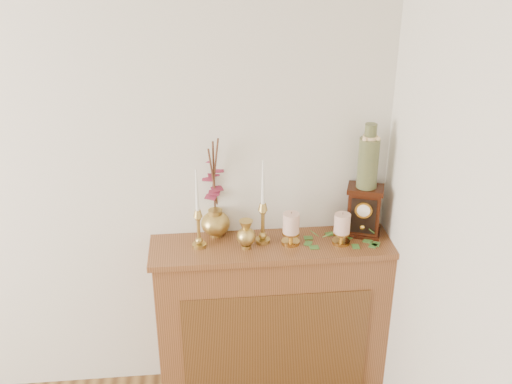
{
  "coord_description": "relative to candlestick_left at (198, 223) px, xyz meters",
  "views": [
    {
      "loc": [
        1.05,
        -0.49,
        2.45
      ],
      "look_at": [
        1.31,
        2.05,
        1.24
      ],
      "focal_mm": 42.0,
      "sensor_mm": 36.0,
      "label": 1
    }
  ],
  "objects": [
    {
      "name": "pillar_candle_left",
      "position": [
        0.46,
        -0.01,
        -0.04
      ],
      "size": [
        0.09,
        0.09,
        0.18
      ],
      "rotation": [
        0.0,
        0.0,
        0.36
      ],
      "color": "#BF9342",
      "rests_on": "console_shelf"
    },
    {
      "name": "candlestick_left",
      "position": [
        0.0,
        0.0,
        0.0
      ],
      "size": [
        0.07,
        0.07,
        0.42
      ],
      "rotation": [
        0.0,
        0.0,
        -0.11
      ],
      "color": "tan",
      "rests_on": "console_shelf"
    },
    {
      "name": "bud_vase",
      "position": [
        0.23,
        -0.04,
        -0.06
      ],
      "size": [
        0.09,
        0.09,
        0.15
      ],
      "rotation": [
        0.0,
        0.0,
        0.31
      ],
      "color": "tan",
      "rests_on": "console_shelf"
    },
    {
      "name": "candlestick_center",
      "position": [
        0.32,
        0.02,
        0.01
      ],
      "size": [
        0.07,
        0.07,
        0.44
      ],
      "rotation": [
        0.0,
        0.0,
        0.26
      ],
      "color": "tan",
      "rests_on": "console_shelf"
    },
    {
      "name": "ceramic_vase",
      "position": [
        0.84,
        0.05,
        0.28
      ],
      "size": [
        0.1,
        0.1,
        0.33
      ],
      "rotation": [
        0.0,
        0.0,
        -0.33
      ],
      "color": "#1C382C",
      "rests_on": "mantel_clock"
    },
    {
      "name": "ivy_garland",
      "position": [
        0.73,
        -0.01,
        -0.13
      ],
      "size": [
        0.36,
        0.16,
        0.07
      ],
      "rotation": [
        0.0,
        0.0,
        -0.41
      ],
      "color": "#396627",
      "rests_on": "console_shelf"
    },
    {
      "name": "console_shelf",
      "position": [
        0.37,
        -0.01,
        -0.63
      ],
      "size": [
        1.24,
        0.34,
        0.93
      ],
      "color": "brown",
      "rests_on": "ground"
    },
    {
      "name": "ginger_jar",
      "position": [
        0.08,
        0.15,
        0.11
      ],
      "size": [
        0.23,
        0.24,
        0.55
      ],
      "rotation": [
        0.0,
        0.0,
        -0.12
      ],
      "color": "tan",
      "rests_on": "console_shelf"
    },
    {
      "name": "mantel_clock",
      "position": [
        0.84,
        0.05,
        -0.0
      ],
      "size": [
        0.21,
        0.18,
        0.27
      ],
      "rotation": [
        0.0,
        0.0,
        -0.33
      ],
      "color": "#33160A",
      "rests_on": "console_shelf"
    },
    {
      "name": "pillar_candle_right",
      "position": [
        0.71,
        -0.04,
        -0.05
      ],
      "size": [
        0.09,
        0.09,
        0.17
      ],
      "rotation": [
        0.0,
        0.0,
        0.32
      ],
      "color": "#BF9342",
      "rests_on": "console_shelf"
    }
  ]
}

